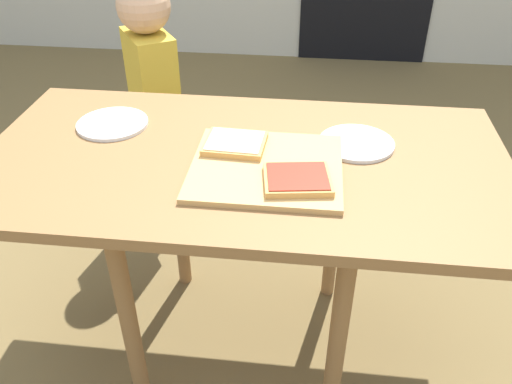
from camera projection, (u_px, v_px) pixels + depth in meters
The scene contains 8 objects.
ground_plane at pixel (246, 342), 1.75m from camera, with size 16.00×16.00×0.00m, color brown.
dining_table at pixel (244, 181), 1.38m from camera, with size 1.35×0.71×0.72m.
cutting_board at pixel (266, 167), 1.29m from camera, with size 0.37×0.34×0.01m, color tan.
pizza_slice_far_left at pixel (235, 143), 1.35m from camera, with size 0.16×0.14×0.02m.
pizza_slice_near_right at pixel (297, 179), 1.21m from camera, with size 0.17×0.15×0.02m.
plate_white_right at pixel (356, 143), 1.39m from camera, with size 0.20×0.20×0.01m, color white.
plate_white_left at pixel (113, 124), 1.48m from camera, with size 0.20×0.20×0.01m, color white.
child_left at pixel (153, 90), 2.00m from camera, with size 0.25×0.28×0.99m.
Camera 1 is at (0.16, -1.14, 1.41)m, focal length 36.97 mm.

